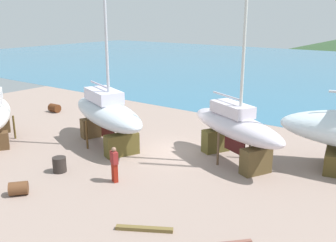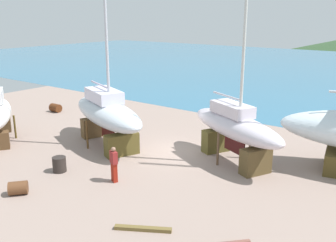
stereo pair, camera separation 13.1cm
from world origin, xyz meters
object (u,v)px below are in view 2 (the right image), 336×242
worker (114,164)px  sailboat_far_slipway (235,127)px  barrel_tipped_left (59,164)px  sailboat_small_center (107,113)px  barrel_ochre (18,188)px  barrel_tar_black (56,108)px

worker → sailboat_far_slipway: bearing=-6.7°
worker → barrel_tipped_left: size_ratio=2.25×
worker → sailboat_small_center: bearing=72.2°
barrel_ochre → barrel_tipped_left: (-0.60, 2.65, 0.09)m
sailboat_small_center → barrel_tipped_left: size_ratio=16.92×
sailboat_small_center → barrel_tar_black: bearing=-176.3°
sailboat_far_slipway → barrel_tar_black: sailboat_far_slipway is taller
sailboat_small_center → barrel_ochre: sailboat_small_center is taller
barrel_tar_black → sailboat_small_center: bearing=-18.5°
sailboat_small_center → sailboat_far_slipway: size_ratio=1.23×
worker → barrel_tar_black: worker is taller
barrel_ochre → sailboat_far_slipway: bearing=57.9°
sailboat_far_slipway → worker: sailboat_far_slipway is taller
barrel_tar_black → barrel_ochre: bearing=-43.1°
barrel_ochre → barrel_tar_black: 14.73m
sailboat_far_slipway → barrel_ochre: 10.86m
worker → barrel_tipped_left: worker is taller
sailboat_far_slipway → barrel_tar_black: (-16.47, 0.96, -1.57)m
sailboat_small_center → barrel_tipped_left: sailboat_small_center is taller
sailboat_small_center → barrel_tar_black: (-9.16, 3.07, -1.65)m
sailboat_small_center → barrel_tipped_left: 4.73m
barrel_ochre → barrel_tar_black: size_ratio=0.91×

